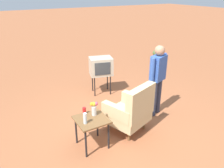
{
  "coord_description": "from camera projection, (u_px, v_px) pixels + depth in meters",
  "views": [
    {
      "loc": [
        2.26,
        3.36,
        2.74
      ],
      "look_at": [
        -0.18,
        -0.81,
        0.65
      ],
      "focal_mm": 35.59,
      "sensor_mm": 36.0,
      "label": 1
    }
  ],
  "objects": [
    {
      "name": "ground_plane",
      "position": [
        124.0,
        126.0,
        4.8
      ],
      "size": [
        60.0,
        60.0,
        0.0
      ],
      "primitive_type": "plane",
      "color": "#A05B38"
    },
    {
      "name": "armchair",
      "position": [
        131.0,
        110.0,
        4.44
      ],
      "size": [
        0.97,
        0.98,
        1.06
      ],
      "color": "brown",
      "rests_on": "ground"
    },
    {
      "name": "side_table",
      "position": [
        92.0,
        123.0,
        4.01
      ],
      "size": [
        0.56,
        0.56,
        0.59
      ],
      "color": "black",
      "rests_on": "ground"
    },
    {
      "name": "tv_on_stand",
      "position": [
        101.0,
        66.0,
        6.03
      ],
      "size": [
        0.7,
        0.59,
        1.03
      ],
      "color": "black",
      "rests_on": "ground"
    },
    {
      "name": "person_standing",
      "position": [
        157.0,
        77.0,
        4.92
      ],
      "size": [
        0.55,
        0.32,
        1.64
      ],
      "color": "#2D3347",
      "rests_on": "ground"
    },
    {
      "name": "soda_can_red",
      "position": [
        84.0,
        110.0,
        4.12
      ],
      "size": [
        0.07,
        0.07,
        0.12
      ],
      "primitive_type": "cylinder",
      "color": "red",
      "rests_on": "side_table"
    },
    {
      "name": "bottle_short_clear",
      "position": [
        85.0,
        118.0,
        3.8
      ],
      "size": [
        0.06,
        0.06,
        0.2
      ],
      "primitive_type": "cylinder",
      "color": "silver",
      "rests_on": "side_table"
    },
    {
      "name": "flower_vase",
      "position": [
        94.0,
        108.0,
        4.04
      ],
      "size": [
        0.15,
        0.1,
        0.27
      ],
      "color": "silver",
      "rests_on": "side_table"
    },
    {
      "name": "shrub_mid",
      "position": [
        156.0,
        53.0,
        9.72
      ],
      "size": [
        0.34,
        0.34,
        0.26
      ],
      "primitive_type": "ellipsoid",
      "color": "#516B38",
      "rests_on": "ground"
    }
  ]
}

